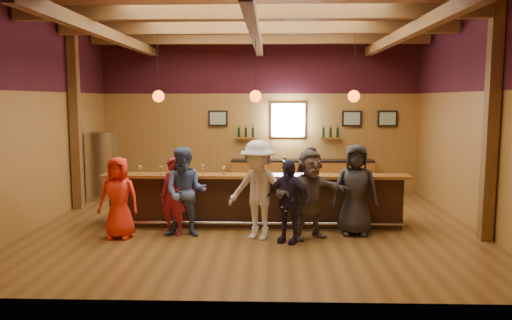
# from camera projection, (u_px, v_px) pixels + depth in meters

# --- Properties ---
(room) EXTENTS (9.04, 9.00, 4.52)m
(room) POSITION_uv_depth(u_px,v_px,m) (256.00, 71.00, 10.18)
(room) COLOR brown
(room) RESTS_ON ground
(bar_counter) EXTENTS (6.30, 1.07, 1.11)m
(bar_counter) POSITION_uv_depth(u_px,v_px,m) (257.00, 199.00, 10.60)
(bar_counter) COLOR black
(bar_counter) RESTS_ON ground
(back_bar_cabinet) EXTENTS (4.00, 0.52, 0.95)m
(back_bar_cabinet) POSITION_uv_depth(u_px,v_px,m) (302.00, 176.00, 14.11)
(back_bar_cabinet) COLOR brown
(back_bar_cabinet) RESTS_ON ground
(window) EXTENTS (0.95, 0.09, 0.95)m
(window) POSITION_uv_depth(u_px,v_px,m) (288.00, 120.00, 14.16)
(window) COLOR silver
(window) RESTS_ON room
(framed_pictures) EXTENTS (5.35, 0.05, 0.45)m
(framed_pictures) POSITION_uv_depth(u_px,v_px,m) (319.00, 118.00, 14.11)
(framed_pictures) COLOR black
(framed_pictures) RESTS_ON room
(wine_shelves) EXTENTS (3.00, 0.18, 0.30)m
(wine_shelves) POSITION_uv_depth(u_px,v_px,m) (288.00, 135.00, 14.14)
(wine_shelves) COLOR brown
(wine_shelves) RESTS_ON room
(pendant_lights) EXTENTS (4.24, 0.24, 1.37)m
(pendant_lights) POSITION_uv_depth(u_px,v_px,m) (256.00, 96.00, 10.19)
(pendant_lights) COLOR black
(pendant_lights) RESTS_ON room
(stainless_fridge) EXTENTS (0.70, 0.70, 1.80)m
(stainless_fridge) POSITION_uv_depth(u_px,v_px,m) (103.00, 166.00, 13.11)
(stainless_fridge) COLOR silver
(stainless_fridge) RESTS_ON ground
(customer_orange) EXTENTS (0.78, 0.52, 1.56)m
(customer_orange) POSITION_uv_depth(u_px,v_px,m) (119.00, 198.00, 9.46)
(customer_orange) COLOR red
(customer_orange) RESTS_ON ground
(customer_redvest) EXTENTS (0.65, 0.54, 1.52)m
(customer_redvest) POSITION_uv_depth(u_px,v_px,m) (174.00, 197.00, 9.69)
(customer_redvest) COLOR maroon
(customer_redvest) RESTS_ON ground
(customer_denim) EXTENTS (0.88, 0.70, 1.73)m
(customer_denim) POSITION_uv_depth(u_px,v_px,m) (186.00, 192.00, 9.57)
(customer_denim) COLOR #465A8C
(customer_denim) RESTS_ON ground
(customer_white) EXTENTS (1.39, 1.13, 1.88)m
(customer_white) POSITION_uv_depth(u_px,v_px,m) (258.00, 190.00, 9.39)
(customer_white) COLOR silver
(customer_white) RESTS_ON ground
(customer_navy) EXTENTS (0.98, 0.75, 1.55)m
(customer_navy) POSITION_uv_depth(u_px,v_px,m) (288.00, 201.00, 9.17)
(customer_navy) COLOR #231C39
(customer_navy) RESTS_ON ground
(customer_brown) EXTENTS (1.64, 1.16, 1.71)m
(customer_brown) POSITION_uv_depth(u_px,v_px,m) (310.00, 194.00, 9.42)
(customer_brown) COLOR #564B44
(customer_brown) RESTS_ON ground
(customer_dark) EXTENTS (0.92, 0.65, 1.79)m
(customer_dark) POSITION_uv_depth(u_px,v_px,m) (355.00, 190.00, 9.69)
(customer_dark) COLOR #262628
(customer_dark) RESTS_ON ground
(bartender) EXTENTS (0.65, 0.53, 1.53)m
(bartender) POSITION_uv_depth(u_px,v_px,m) (309.00, 179.00, 11.73)
(bartender) COLOR black
(bartender) RESTS_ON ground
(ice_bucket) EXTENTS (0.22, 0.22, 0.25)m
(ice_bucket) POSITION_uv_depth(u_px,v_px,m) (255.00, 168.00, 10.29)
(ice_bucket) COLOR brown
(ice_bucket) RESTS_ON bar_counter
(bottle_a) EXTENTS (0.07, 0.07, 0.32)m
(bottle_a) POSITION_uv_depth(u_px,v_px,m) (285.00, 168.00, 10.23)
(bottle_a) COLOR black
(bottle_a) RESTS_ON bar_counter
(bottle_b) EXTENTS (0.08, 0.08, 0.36)m
(bottle_b) POSITION_uv_depth(u_px,v_px,m) (285.00, 167.00, 10.29)
(bottle_b) COLOR black
(bottle_b) RESTS_ON bar_counter
(glass_a) EXTENTS (0.09, 0.09, 0.19)m
(glass_a) POSITION_uv_depth(u_px,v_px,m) (140.00, 168.00, 10.20)
(glass_a) COLOR silver
(glass_a) RESTS_ON bar_counter
(glass_b) EXTENTS (0.08, 0.08, 0.18)m
(glass_b) POSITION_uv_depth(u_px,v_px,m) (161.00, 168.00, 10.19)
(glass_b) COLOR silver
(glass_b) RESTS_ON bar_counter
(glass_c) EXTENTS (0.08, 0.08, 0.19)m
(glass_c) POSITION_uv_depth(u_px,v_px,m) (185.00, 167.00, 10.30)
(glass_c) COLOR silver
(glass_c) RESTS_ON bar_counter
(glass_d) EXTENTS (0.09, 0.09, 0.20)m
(glass_d) POSITION_uv_depth(u_px,v_px,m) (203.00, 167.00, 10.25)
(glass_d) COLOR silver
(glass_d) RESTS_ON bar_counter
(glass_e) EXTENTS (0.08, 0.08, 0.17)m
(glass_e) POSITION_uv_depth(u_px,v_px,m) (224.00, 168.00, 10.23)
(glass_e) COLOR silver
(glass_e) RESTS_ON bar_counter
(glass_f) EXTENTS (0.08, 0.08, 0.18)m
(glass_f) POSITION_uv_depth(u_px,v_px,m) (284.00, 168.00, 10.19)
(glass_f) COLOR silver
(glass_f) RESTS_ON bar_counter
(glass_g) EXTENTS (0.08, 0.08, 0.17)m
(glass_g) POSITION_uv_depth(u_px,v_px,m) (314.00, 168.00, 10.25)
(glass_g) COLOR silver
(glass_g) RESTS_ON bar_counter
(glass_h) EXTENTS (0.07, 0.07, 0.16)m
(glass_h) POSITION_uv_depth(u_px,v_px,m) (346.00, 170.00, 10.04)
(glass_h) COLOR silver
(glass_h) RESTS_ON bar_counter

